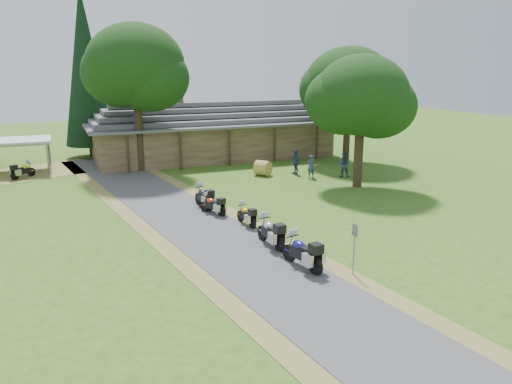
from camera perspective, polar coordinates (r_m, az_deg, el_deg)
name	(u,v)px	position (r m, az deg, el deg)	size (l,w,h in m)	color
ground	(249,261)	(20.99, -0.80, -7.87)	(120.00, 120.00, 0.00)	#2D5818
driveway	(209,233)	(24.38, -5.37, -4.72)	(46.00, 46.00, 0.00)	#48474A
lodge	(212,129)	(44.42, -5.02, 7.17)	(21.40, 9.40, 4.90)	brown
carport	(12,156)	(42.02, -26.16, 3.70)	(5.77, 3.85, 2.50)	silver
motorcycle_row_a	(302,251)	(20.12, 5.29, -6.72)	(2.11, 0.69, 1.44)	navy
motorcycle_row_b	(271,231)	(22.42, 1.69, -4.46)	(2.07, 0.68, 1.42)	#AFB1B7
motorcycle_row_c	(246,214)	(25.35, -1.11, -2.55)	(1.67, 0.55, 1.14)	#E59F06
motorcycle_row_d	(213,204)	(27.27, -4.97, -1.37)	(1.69, 0.55, 1.16)	#C5401C
motorcycle_row_e	(204,196)	(28.53, -5.96, -0.48)	(1.98, 0.65, 1.36)	black
motorcycle_carport_a	(23,170)	(39.61, -25.10, 2.32)	(1.81, 0.59, 1.24)	yellow
person_a	(311,164)	(36.10, 6.30, 3.15)	(0.56, 0.41, 1.99)	#323F5B
person_b	(344,162)	(36.84, 9.97, 3.36)	(0.61, 0.44, 2.13)	#323F5B
person_c	(296,160)	(37.32, 4.56, 3.71)	(0.62, 0.45, 2.19)	#323F5B
hay_bale	(263,168)	(36.82, 0.78, 2.75)	(1.11, 1.11, 1.01)	#A78B3D
sign_post	(354,249)	(19.67, 11.14, -6.45)	(0.37, 0.06, 2.08)	gray
oak_lodge_left	(137,87)	(38.78, -13.50, 11.63)	(7.25, 7.25, 12.75)	black
oak_lodge_right	(348,100)	(41.96, 10.50, 10.27)	(7.24, 7.24, 10.29)	black
oak_driveway	(361,113)	(33.43, 11.87, 8.79)	(6.14, 6.14, 9.77)	black
cedar_near	(86,74)	(46.13, -18.86, 12.69)	(4.23, 4.23, 14.45)	black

